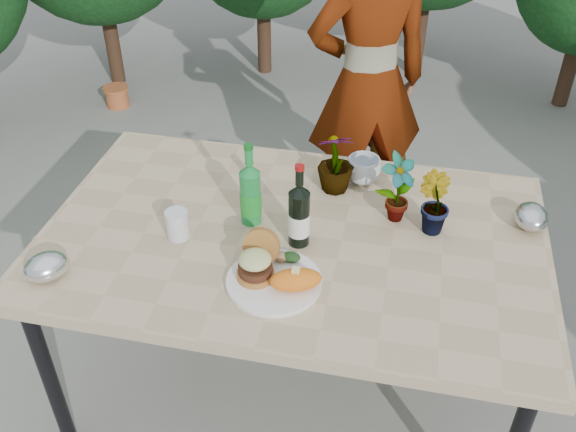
% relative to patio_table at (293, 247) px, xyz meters
% --- Properties ---
extents(ground, '(80.00, 80.00, 0.00)m').
position_rel_patio_table_xyz_m(ground, '(0.00, 0.00, -0.69)').
color(ground, slate).
rests_on(ground, ground).
extents(patio_table, '(1.60, 1.00, 0.75)m').
position_rel_patio_table_xyz_m(patio_table, '(0.00, 0.00, 0.00)').
color(patio_table, tan).
rests_on(patio_table, ground).
extents(dinner_plate, '(0.28, 0.28, 0.01)m').
position_rel_patio_table_xyz_m(dinner_plate, '(-0.01, -0.24, 0.06)').
color(dinner_plate, white).
rests_on(dinner_plate, patio_table).
extents(burger_stack, '(0.11, 0.16, 0.11)m').
position_rel_patio_table_xyz_m(burger_stack, '(-0.06, -0.22, 0.12)').
color(burger_stack, '#B7722D').
rests_on(burger_stack, dinner_plate).
extents(sweet_potato, '(0.17, 0.12, 0.06)m').
position_rel_patio_table_xyz_m(sweet_potato, '(0.06, -0.26, 0.10)').
color(sweet_potato, orange).
rests_on(sweet_potato, dinner_plate).
extents(grilled_veg, '(0.08, 0.05, 0.03)m').
position_rel_patio_table_xyz_m(grilled_veg, '(0.01, -0.15, 0.09)').
color(grilled_veg, olive).
rests_on(grilled_veg, dinner_plate).
extents(wine_bottle, '(0.07, 0.07, 0.29)m').
position_rel_patio_table_xyz_m(wine_bottle, '(0.03, -0.04, 0.16)').
color(wine_bottle, black).
rests_on(wine_bottle, patio_table).
extents(sparkling_water, '(0.07, 0.07, 0.29)m').
position_rel_patio_table_xyz_m(sparkling_water, '(-0.15, 0.04, 0.16)').
color(sparkling_water, '#177E33').
rests_on(sparkling_water, patio_table).
extents(plastic_cup, '(0.07, 0.07, 0.09)m').
position_rel_patio_table_xyz_m(plastic_cup, '(-0.35, -0.09, 0.10)').
color(plastic_cup, silver).
rests_on(plastic_cup, patio_table).
extents(seedling_left, '(0.15, 0.15, 0.24)m').
position_rel_patio_table_xyz_m(seedling_left, '(0.31, 0.15, 0.18)').
color(seedling_left, '#255B1F').
rests_on(seedling_left, patio_table).
extents(seedling_mid, '(0.14, 0.14, 0.20)m').
position_rel_patio_table_xyz_m(seedling_mid, '(0.42, 0.12, 0.16)').
color(seedling_mid, '#1D501B').
rests_on(seedling_mid, patio_table).
extents(seedling_right, '(0.16, 0.16, 0.22)m').
position_rel_patio_table_xyz_m(seedling_right, '(0.09, 0.28, 0.17)').
color(seedling_right, '#24561D').
rests_on(seedling_right, patio_table).
extents(blue_bowl, '(0.15, 0.15, 0.10)m').
position_rel_patio_table_xyz_m(blue_bowl, '(0.18, 0.34, 0.11)').
color(blue_bowl, silver).
rests_on(blue_bowl, patio_table).
extents(foil_packet_left, '(0.17, 0.17, 0.08)m').
position_rel_patio_table_xyz_m(foil_packet_left, '(-0.66, -0.35, 0.10)').
color(foil_packet_left, silver).
rests_on(foil_packet_left, patio_table).
extents(foil_packet_right, '(0.11, 0.14, 0.08)m').
position_rel_patio_table_xyz_m(foil_packet_right, '(0.74, 0.20, 0.10)').
color(foil_packet_right, '#B9BBC0').
rests_on(foil_packet_right, patio_table).
extents(person, '(0.66, 0.56, 1.54)m').
position_rel_patio_table_xyz_m(person, '(0.11, 1.11, 0.08)').
color(person, '#8C6046').
rests_on(person, ground).
extents(terracotta_pot, '(0.17, 0.17, 0.14)m').
position_rel_patio_table_xyz_m(terracotta_pot, '(-1.64, 2.03, -0.62)').
color(terracotta_pot, '#B1592D').
rests_on(terracotta_pot, ground).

